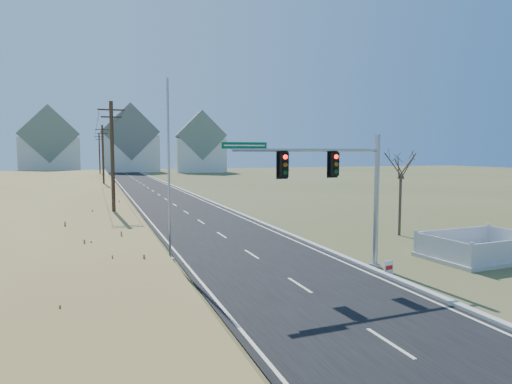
{
  "coord_description": "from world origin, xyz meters",
  "views": [
    {
      "loc": [
        -7.82,
        -18.52,
        5.48
      ],
      "look_at": [
        0.16,
        3.75,
        3.4
      ],
      "focal_mm": 32.0,
      "sensor_mm": 36.0,
      "label": 1
    }
  ],
  "objects_px": {
    "fence_enclosure": "(480,253)",
    "bare_tree": "(401,163)",
    "traffic_signal_mast": "(344,186)",
    "open_sign": "(389,267)",
    "flagpole": "(169,190)"
  },
  "relations": [
    {
      "from": "fence_enclosure",
      "to": "bare_tree",
      "type": "height_order",
      "value": "bare_tree"
    },
    {
      "from": "traffic_signal_mast",
      "to": "open_sign",
      "type": "xyz_separation_m",
      "value": [
        1.59,
        -1.31,
        -3.61
      ]
    },
    {
      "from": "flagpole",
      "to": "fence_enclosure",
      "type": "bearing_deg",
      "value": -16.97
    },
    {
      "from": "traffic_signal_mast",
      "to": "bare_tree",
      "type": "relative_size",
      "value": 1.33
    },
    {
      "from": "traffic_signal_mast",
      "to": "bare_tree",
      "type": "bearing_deg",
      "value": 36.57
    },
    {
      "from": "open_sign",
      "to": "flagpole",
      "type": "distance_m",
      "value": 11.0
    },
    {
      "from": "open_sign",
      "to": "flagpole",
      "type": "relative_size",
      "value": 0.07
    },
    {
      "from": "traffic_signal_mast",
      "to": "fence_enclosure",
      "type": "relative_size",
      "value": 1.35
    },
    {
      "from": "fence_enclosure",
      "to": "bare_tree",
      "type": "bearing_deg",
      "value": 84.51
    },
    {
      "from": "traffic_signal_mast",
      "to": "bare_tree",
      "type": "height_order",
      "value": "traffic_signal_mast"
    },
    {
      "from": "flagpole",
      "to": "bare_tree",
      "type": "distance_m",
      "value": 15.61
    },
    {
      "from": "fence_enclosure",
      "to": "open_sign",
      "type": "height_order",
      "value": "fence_enclosure"
    },
    {
      "from": "open_sign",
      "to": "bare_tree",
      "type": "bearing_deg",
      "value": 42.23
    },
    {
      "from": "flagpole",
      "to": "bare_tree",
      "type": "height_order",
      "value": "flagpole"
    },
    {
      "from": "traffic_signal_mast",
      "to": "bare_tree",
      "type": "xyz_separation_m",
      "value": [
        8.19,
        6.66,
        0.82
      ]
    }
  ]
}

